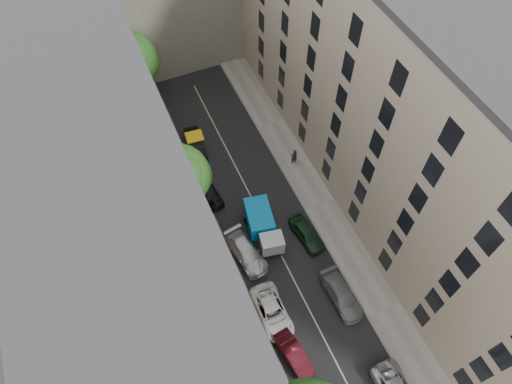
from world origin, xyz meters
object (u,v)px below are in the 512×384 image
car_left_5 (196,144)px  tree_far (132,61)px  car_left_3 (246,252)px  car_left_4 (209,193)px  tree_mid (180,178)px  car_left_1 (294,354)px  car_right_1 (342,295)px  tarp_truck (263,226)px  pedestrian (294,156)px  car_right_2 (307,233)px  lamp_post (237,306)px  car_left_2 (272,312)px

car_left_5 → tree_far: tree_far is taller
car_left_3 → tree_far: 22.79m
car_left_4 → tree_mid: (-2.50, -1.20, 5.17)m
car_left_1 → car_left_5: car_left_5 is taller
car_left_1 → car_right_1: 6.17m
car_left_3 → tarp_truck: bearing=26.1°
tree_mid → pedestrian: size_ratio=4.74×
tarp_truck → pedestrian: bearing=55.4°
car_left_1 → car_right_2: (5.60, 8.80, 0.06)m
car_left_3 → car_right_2: 5.61m
lamp_post → car_left_1: bearing=-54.1°
car_left_3 → car_left_4: bearing=87.7°
car_left_2 → car_left_3: (0.14, 5.60, 0.04)m
car_left_1 → pedestrian: (8.25, 16.79, 0.42)m
car_left_1 → car_left_2: 3.60m
tarp_truck → car_left_3: tarp_truck is taller
car_left_4 → car_right_2: bearing=-56.8°
car_left_2 → lamp_post: bearing=173.5°
car_left_2 → pedestrian: bearing=58.9°
car_left_2 → car_right_1: (5.74, -1.00, 0.01)m
car_left_5 → lamp_post: lamp_post is taller
car_left_1 → car_left_2: (-0.14, 3.60, 0.04)m
tarp_truck → car_right_1: 8.83m
car_right_1 → car_right_2: 6.20m
car_right_1 → tree_far: size_ratio=0.58×
car_right_1 → car_right_2: size_ratio=1.15×
car_left_2 → tree_mid: bearing=106.7°
car_left_3 → car_left_2: bearing=-100.1°
tarp_truck → tree_mid: size_ratio=0.64×
pedestrian → car_left_4: bearing=-2.0°
tarp_truck → car_left_2: bearing=-97.8°
car_left_3 → lamp_post: lamp_post is taller
tarp_truck → car_left_4: size_ratio=1.40×
car_right_1 → car_left_2: bearing=168.4°
car_left_3 → car_left_5: 13.20m
car_right_1 → pedestrian: (2.65, 14.19, 0.38)m
car_left_4 → car_left_1: bearing=-94.3°
car_left_2 → car_right_2: 7.74m
car_left_3 → car_right_2: car_left_3 is taller
tree_far → pedestrian: bearing=-51.9°
tarp_truck → car_left_2: 7.53m
car_left_5 → car_right_1: car_left_5 is taller
car_left_2 → tree_far: size_ratio=0.60×
tree_mid → lamp_post: bearing=-87.9°
car_left_3 → tree_mid: 8.51m
car_left_1 → car_left_4: size_ratio=0.99×
car_left_5 → tarp_truck: bearing=-74.4°
car_left_1 → car_left_5: bearing=81.3°
tarp_truck → car_left_3: (-2.20, -1.53, -0.61)m
tree_mid → car_left_1: bearing=-77.7°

